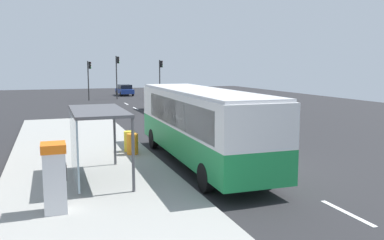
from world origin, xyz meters
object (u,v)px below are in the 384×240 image
(white_van, at_px, (162,96))
(traffic_light_near_side, at_px, (160,73))
(sedan_near, at_px, (125,90))
(recycling_bin_orange, at_px, (132,144))
(ticket_machine, at_px, (55,177))
(recycling_bin_yellow, at_px, (130,141))
(traffic_light_median, at_px, (117,71))
(bus_shelter, at_px, (89,126))
(traffic_light_far_side, at_px, (89,74))
(bus, at_px, (200,122))

(white_van, height_order, traffic_light_near_side, traffic_light_near_side)
(sedan_near, height_order, recycling_bin_orange, sedan_near)
(ticket_machine, bearing_deg, recycling_bin_yellow, 64.50)
(recycling_bin_yellow, height_order, traffic_light_median, traffic_light_median)
(ticket_machine, distance_m, traffic_light_near_side, 39.78)
(recycling_bin_yellow, relative_size, bus_shelter, 0.24)
(traffic_light_near_side, relative_size, traffic_light_far_side, 1.03)
(sedan_near, distance_m, traffic_light_far_side, 8.84)
(traffic_light_near_side, bearing_deg, recycling_bin_orange, -107.41)
(traffic_light_median, bearing_deg, bus_shelter, -100.67)
(bus_shelter, bearing_deg, traffic_light_far_side, 84.64)
(bus, bearing_deg, traffic_light_near_side, 77.69)
(white_van, bearing_deg, recycling_bin_yellow, -110.14)
(white_van, relative_size, bus_shelter, 1.31)
(sedan_near, distance_m, bus_shelter, 42.85)
(sedan_near, height_order, recycling_bin_yellow, sedan_near)
(bus, relative_size, recycling_bin_orange, 11.63)
(bus, height_order, traffic_light_far_side, traffic_light_far_side)
(ticket_machine, xyz_separation_m, recycling_bin_yellow, (3.45, 7.24, -0.52))
(recycling_bin_orange, xyz_separation_m, traffic_light_far_side, (1.10, 31.75, 2.48))
(traffic_light_far_side, height_order, traffic_light_median, traffic_light_median)
(sedan_near, bearing_deg, ticket_machine, -102.51)
(sedan_near, distance_m, recycling_bin_orange, 38.89)
(recycling_bin_yellow, height_order, traffic_light_near_side, traffic_light_near_side)
(bus, relative_size, recycling_bin_yellow, 11.63)
(white_van, xyz_separation_m, traffic_light_median, (-1.80, 14.40, 2.19))
(recycling_bin_orange, bearing_deg, white_van, 70.58)
(sedan_near, bearing_deg, traffic_light_far_side, -129.28)
(white_van, relative_size, recycling_bin_yellow, 5.51)
(sedan_near, distance_m, recycling_bin_yellow, 38.20)
(bus, distance_m, bus_shelter, 4.93)
(traffic_light_near_side, xyz_separation_m, traffic_light_far_side, (-8.60, 0.80, -0.09))
(bus_shelter, bearing_deg, white_van, 68.38)
(traffic_light_near_side, xyz_separation_m, bus_shelter, (-11.91, -34.53, -1.13))
(traffic_light_near_side, relative_size, traffic_light_median, 0.91)
(traffic_light_near_side, bearing_deg, traffic_light_median, 162.60)
(sedan_near, bearing_deg, bus_shelter, -101.74)
(white_van, relative_size, recycling_bin_orange, 5.51)
(traffic_light_near_side, distance_m, traffic_light_far_side, 8.64)
(recycling_bin_orange, distance_m, traffic_light_median, 32.99)
(recycling_bin_orange, bearing_deg, traffic_light_median, 81.96)
(recycling_bin_yellow, relative_size, traffic_light_far_side, 0.20)
(traffic_light_near_side, height_order, traffic_light_far_side, traffic_light_near_side)
(traffic_light_near_side, distance_m, bus_shelter, 36.55)
(recycling_bin_orange, bearing_deg, ticket_machine, -117.84)
(traffic_light_far_side, bearing_deg, white_van, -68.72)
(white_van, xyz_separation_m, recycling_bin_orange, (-6.40, -18.15, -0.69))
(traffic_light_near_side, bearing_deg, bus, -102.31)
(ticket_machine, distance_m, bus_shelter, 3.34)
(recycling_bin_orange, xyz_separation_m, traffic_light_median, (4.60, 32.55, 2.87))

